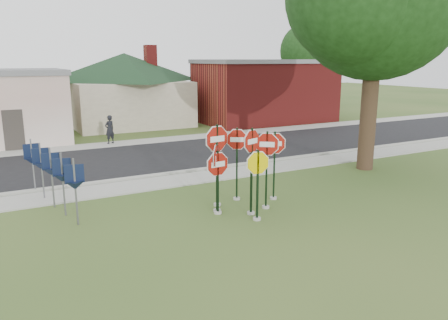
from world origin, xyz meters
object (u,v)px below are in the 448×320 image
stop_sign_center (252,160)px  pedestrian (110,129)px  stop_sign_yellow (258,177)px  stop_sign_left (218,175)px

stop_sign_center → pedestrian: (-1.06, 13.64, -0.89)m
stop_sign_yellow → stop_sign_left: bearing=126.7°
stop_sign_yellow → pedestrian: bearing=93.9°
stop_sign_yellow → stop_sign_center: bearing=78.9°
stop_sign_center → stop_sign_left: (-0.89, 0.54, -0.49)m
stop_sign_center → stop_sign_left: bearing=148.7°
stop_sign_yellow → stop_sign_left: stop_sign_yellow is taller
stop_sign_center → pedestrian: size_ratio=1.75×
stop_sign_yellow → pedestrian: stop_sign_yellow is taller
stop_sign_left → pedestrian: stop_sign_left is taller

